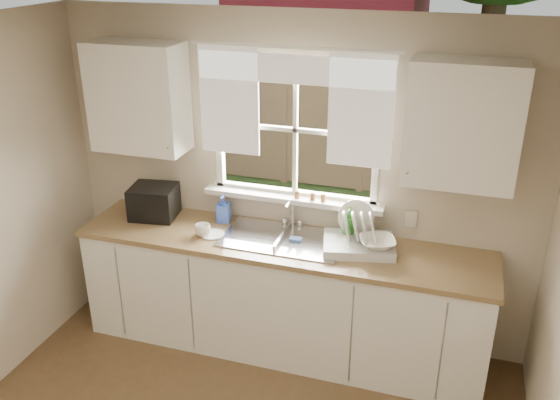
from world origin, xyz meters
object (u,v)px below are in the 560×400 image
(dish_rack, at_px, (359,240))
(black_appliance, at_px, (154,202))
(cup, at_px, (203,230))
(soap_bottle_a, at_px, (349,224))

(dish_rack, distance_m, black_appliance, 1.63)
(dish_rack, xyz_separation_m, cup, (-1.13, -0.15, -0.02))
(soap_bottle_a, xyz_separation_m, black_appliance, (-1.54, -0.05, -0.00))
(cup, height_order, black_appliance, black_appliance)
(black_appliance, bearing_deg, dish_rack, -10.45)
(dish_rack, relative_size, black_appliance, 1.64)
(soap_bottle_a, height_order, cup, soap_bottle_a)
(black_appliance, bearing_deg, soap_bottle_a, -6.88)
(dish_rack, height_order, soap_bottle_a, dish_rack)
(soap_bottle_a, bearing_deg, cup, -169.16)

